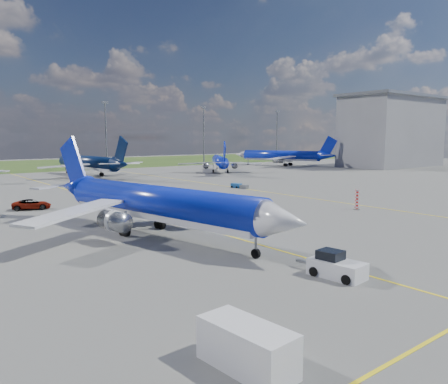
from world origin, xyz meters
TOP-DOWN VIEW (x-y plane):
  - ground at (0.00, 0.00)m, footprint 400.00×400.00m
  - taxiway_lines at (0.17, 27.70)m, footprint 60.25×160.00m
  - floodlight_masts at (10.00, 110.00)m, footprint 202.20×0.50m
  - terminal_building at (120.00, 60.00)m, footprint 42.00×22.00m
  - warning_post at (26.00, 8.00)m, footprint 0.50×0.50m
  - bg_jet_n at (15.19, 87.88)m, footprint 35.44×44.19m
  - bg_jet_ne at (53.12, 77.41)m, footprint 42.31×44.91m
  - bg_jet_ene at (90.43, 87.75)m, footprint 45.95×51.14m
  - main_airliner at (-6.06, 10.72)m, footprint 37.54×45.23m
  - pushback_tug at (-2.20, -10.11)m, footprint 2.69×5.99m
  - service_van at (-16.46, -16.17)m, footprint 2.51×4.98m
  - service_car_b at (-12.29, 37.92)m, footprint 5.93×3.93m
  - service_car_c at (10.13, 25.14)m, footprint 2.20×4.30m
  - baggage_tug_w at (15.47, 21.93)m, footprint 3.37×5.61m
  - baggage_tug_e at (29.97, 40.23)m, footprint 1.73×4.33m

SIDE VIEW (x-z plane):
  - ground at x=0.00m, z-range 0.00..0.00m
  - bg_jet_n at x=15.19m, z-range -5.39..5.39m
  - bg_jet_ne at x=53.12m, z-range -4.69..4.69m
  - bg_jet_ene at x=90.43m, z-range -5.49..5.49m
  - main_airliner at x=-6.06m, z-range -5.28..5.28m
  - taxiway_lines at x=0.17m, z-range 0.00..0.02m
  - baggage_tug_e at x=29.97m, z-range -0.03..0.92m
  - baggage_tug_w at x=15.47m, z-range -0.04..1.19m
  - service_car_c at x=10.13m, z-range 0.00..1.19m
  - service_car_b at x=-12.29m, z-range 0.00..1.51m
  - pushback_tug at x=-2.20m, z-range -0.19..1.80m
  - service_van at x=-16.46m, z-range 0.00..2.12m
  - warning_post at x=26.00m, z-range 0.00..3.00m
  - floodlight_masts at x=10.00m, z-range 1.21..23.91m
  - terminal_building at x=120.00m, z-range 0.07..26.07m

